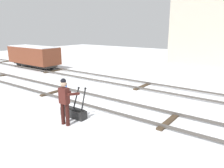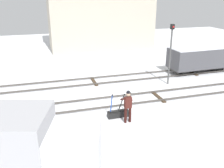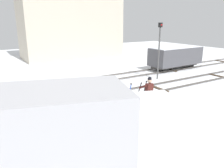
{
  "view_description": "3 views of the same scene",
  "coord_description": "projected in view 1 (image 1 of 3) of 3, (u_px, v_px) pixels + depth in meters",
  "views": [
    {
      "loc": [
        6.55,
        -7.98,
        3.67
      ],
      "look_at": [
        0.01,
        0.88,
        0.87
      ],
      "focal_mm": 35.35,
      "sensor_mm": 36.0,
      "label": 1
    },
    {
      "loc": [
        -3.9,
        -14.04,
        6.75
      ],
      "look_at": [
        0.3,
        0.16,
        1.24
      ],
      "focal_mm": 39.96,
      "sensor_mm": 36.0,
      "label": 2
    },
    {
      "loc": [
        -7.13,
        -11.2,
        4.68
      ],
      "look_at": [
        -0.06,
        0.47,
        0.78
      ],
      "focal_mm": 35.42,
      "sensor_mm": 36.0,
      "label": 3
    }
  ],
  "objects": [
    {
      "name": "ground_plane",
      "position": [
        101.0,
        105.0,
        10.9
      ],
      "size": [
        60.0,
        60.0,
        0.0
      ],
      "primitive_type": "plane",
      "color": "white"
    },
    {
      "name": "track_siding_near",
      "position": [
        143.0,
        85.0,
        14.14
      ],
      "size": [
        44.0,
        1.94,
        0.18
      ],
      "color": "#4C4742",
      "rests_on": "ground_plane"
    },
    {
      "name": "track_main_line",
      "position": [
        101.0,
        103.0,
        10.88
      ],
      "size": [
        44.0,
        1.94,
        0.18
      ],
      "color": "#4C4742",
      "rests_on": "ground_plane"
    },
    {
      "name": "switch_lever_frame",
      "position": [
        74.0,
        112.0,
        9.31
      ],
      "size": [
        1.39,
        0.38,
        1.45
      ],
      "rotation": [
        0.0,
        0.0,
        0.01
      ],
      "color": "black",
      "rests_on": "ground_plane"
    },
    {
      "name": "rail_worker",
      "position": [
        65.0,
        99.0,
        8.39
      ],
      "size": [
        0.54,
        0.71,
        1.86
      ],
      "rotation": [
        0.0,
        0.0,
        0.01
      ],
      "color": "#351511",
      "rests_on": "ground_plane"
    },
    {
      "name": "freight_car_near_switch",
      "position": [
        34.0,
        55.0,
        20.5
      ],
      "size": [
        5.55,
        2.05,
        2.05
      ],
      "rotation": [
        0.0,
        0.0,
        -0.02
      ],
      "color": "#2D2B28",
      "rests_on": "ground_plane"
    }
  ]
}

